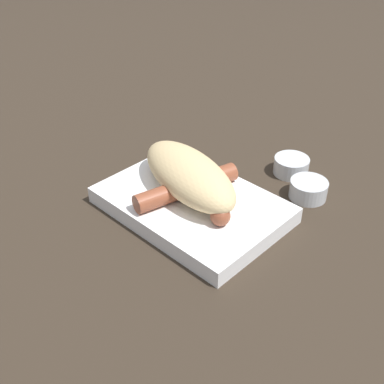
{
  "coord_description": "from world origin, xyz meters",
  "views": [
    {
      "loc": [
        -0.38,
        0.4,
        0.42
      ],
      "look_at": [
        0.0,
        0.0,
        0.03
      ],
      "focal_mm": 45.0,
      "sensor_mm": 36.0,
      "label": 1
    }
  ],
  "objects_px": {
    "sausage": "(188,187)",
    "condiment_cup_far": "(291,167)",
    "condiment_cup_near": "(308,190)",
    "food_tray": "(192,205)",
    "bread_roll": "(189,175)"
  },
  "relations": [
    {
      "from": "condiment_cup_far",
      "to": "sausage",
      "type": "bearing_deg",
      "value": 73.97
    },
    {
      "from": "condiment_cup_near",
      "to": "condiment_cup_far",
      "type": "relative_size",
      "value": 1.0
    },
    {
      "from": "condiment_cup_near",
      "to": "bread_roll",
      "type": "bearing_deg",
      "value": 50.27
    },
    {
      "from": "bread_roll",
      "to": "sausage",
      "type": "height_order",
      "value": "bread_roll"
    },
    {
      "from": "sausage",
      "to": "condiment_cup_near",
      "type": "relative_size",
      "value": 3.24
    },
    {
      "from": "bread_roll",
      "to": "condiment_cup_far",
      "type": "distance_m",
      "value": 0.19
    },
    {
      "from": "bread_roll",
      "to": "sausage",
      "type": "xyz_separation_m",
      "value": [
        -0.01,
        0.01,
        -0.01
      ]
    },
    {
      "from": "sausage",
      "to": "condiment_cup_far",
      "type": "bearing_deg",
      "value": -106.03
    },
    {
      "from": "food_tray",
      "to": "condiment_cup_near",
      "type": "distance_m",
      "value": 0.18
    },
    {
      "from": "bread_roll",
      "to": "condiment_cup_far",
      "type": "height_order",
      "value": "bread_roll"
    },
    {
      "from": "condiment_cup_near",
      "to": "condiment_cup_far",
      "type": "distance_m",
      "value": 0.07
    },
    {
      "from": "condiment_cup_far",
      "to": "condiment_cup_near",
      "type": "bearing_deg",
      "value": 146.04
    },
    {
      "from": "food_tray",
      "to": "bread_roll",
      "type": "bearing_deg",
      "value": -31.91
    },
    {
      "from": "condiment_cup_near",
      "to": "food_tray",
      "type": "bearing_deg",
      "value": 56.04
    },
    {
      "from": "sausage",
      "to": "food_tray",
      "type": "bearing_deg",
      "value": 165.59
    }
  ]
}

